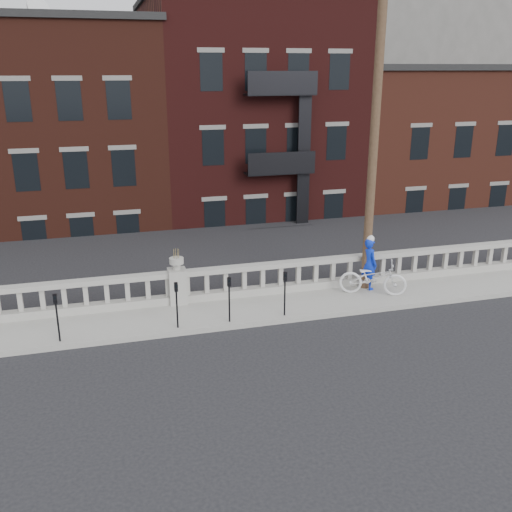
{
  "coord_description": "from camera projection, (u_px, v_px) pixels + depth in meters",
  "views": [
    {
      "loc": [
        -2.04,
        -12.56,
        7.13
      ],
      "look_at": [
        2.32,
        3.2,
        1.72
      ],
      "focal_mm": 40.0,
      "sensor_mm": 36.0,
      "label": 1
    }
  ],
  "objects": [
    {
      "name": "ground",
      "position": [
        201.0,
        368.0,
        14.25
      ],
      "size": [
        120.0,
        120.0,
        0.0
      ],
      "primitive_type": "plane",
      "color": "black",
      "rests_on": "ground"
    },
    {
      "name": "sidewalk",
      "position": [
        183.0,
        317.0,
        16.97
      ],
      "size": [
        32.0,
        2.2,
        0.15
      ],
      "primitive_type": "cube",
      "color": "gray",
      "rests_on": "ground"
    },
    {
      "name": "balustrade",
      "position": [
        178.0,
        288.0,
        17.66
      ],
      "size": [
        28.0,
        0.34,
        1.03
      ],
      "color": "gray",
      "rests_on": "sidewalk"
    },
    {
      "name": "planter_pedestal",
      "position": [
        177.0,
        282.0,
        17.6
      ],
      "size": [
        0.55,
        0.55,
        1.76
      ],
      "color": "gray",
      "rests_on": "sidewalk"
    },
    {
      "name": "lower_level",
      "position": [
        141.0,
        145.0,
        34.65
      ],
      "size": [
        80.0,
        44.0,
        20.8
      ],
      "color": "#605E59",
      "rests_on": "ground"
    },
    {
      "name": "utility_pole",
      "position": [
        374.0,
        133.0,
        17.47
      ],
      "size": [
        1.6,
        0.28,
        10.0
      ],
      "color": "#422D1E",
      "rests_on": "sidewalk"
    },
    {
      "name": "parking_meter_a",
      "position": [
        57.0,
        312.0,
        15.04
      ],
      "size": [
        0.1,
        0.09,
        1.36
      ],
      "color": "black",
      "rests_on": "sidewalk"
    },
    {
      "name": "parking_meter_b",
      "position": [
        177.0,
        300.0,
        15.84
      ],
      "size": [
        0.1,
        0.09,
        1.36
      ],
      "color": "black",
      "rests_on": "sidewalk"
    },
    {
      "name": "parking_meter_c",
      "position": [
        229.0,
        294.0,
        16.22
      ],
      "size": [
        0.1,
        0.09,
        1.36
      ],
      "color": "black",
      "rests_on": "sidewalk"
    },
    {
      "name": "parking_meter_d",
      "position": [
        285.0,
        289.0,
        16.64
      ],
      "size": [
        0.1,
        0.09,
        1.36
      ],
      "color": "black",
      "rests_on": "sidewalk"
    },
    {
      "name": "bicycle",
      "position": [
        373.0,
        278.0,
        18.31
      ],
      "size": [
        2.25,
        1.56,
        1.12
      ],
      "primitive_type": "imported",
      "rotation": [
        0.0,
        0.0,
        1.14
      ],
      "color": "silver",
      "rests_on": "sidewalk"
    },
    {
      "name": "cyclist",
      "position": [
        369.0,
        264.0,
        18.7
      ],
      "size": [
        0.59,
        0.73,
        1.73
      ],
      "primitive_type": "imported",
      "rotation": [
        0.0,
        0.0,
        1.88
      ],
      "color": "#0D2AC6",
      "rests_on": "sidewalk"
    }
  ]
}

